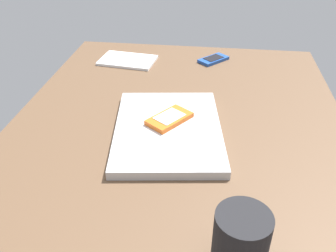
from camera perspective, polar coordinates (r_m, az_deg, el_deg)
desk_surface at (r=79.93cm, az=0.90°, el=-3.87°), size 120.00×80.00×3.00cm
laptop_closed at (r=82.16cm, az=-0.00°, el=-0.60°), size 34.92×27.75×1.96cm
cell_phone_on_laptop at (r=83.24cm, az=0.23°, el=1.18°), size 11.88×10.93×1.25cm
cell_phone_on_desk at (r=120.45cm, az=7.14°, el=10.34°), size 10.55×10.29×1.11cm
pen_cup at (r=54.08cm, az=11.28°, el=-17.58°), size 7.88×7.88×10.45cm
notepad at (r=119.88cm, az=-6.36°, el=10.22°), size 13.44×18.63×0.80cm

